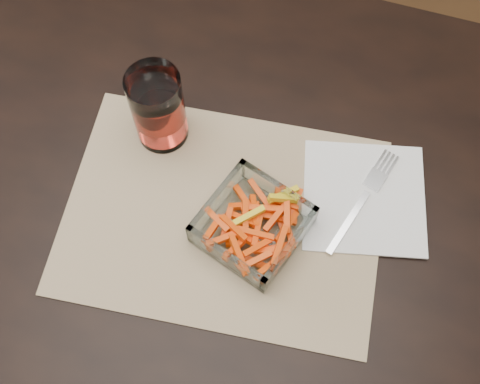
# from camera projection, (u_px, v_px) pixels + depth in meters

# --- Properties ---
(dining_table) EXTENTS (1.60, 0.90, 0.75)m
(dining_table) POSITION_uv_depth(u_px,v_px,m) (158.00, 212.00, 0.96)
(dining_table) COLOR black
(dining_table) RESTS_ON ground
(placemat) EXTENTS (0.48, 0.37, 0.00)m
(placemat) POSITION_uv_depth(u_px,v_px,m) (223.00, 215.00, 0.86)
(placemat) COLOR tan
(placemat) RESTS_ON dining_table
(glass_bowl) EXTENTS (0.16, 0.16, 0.05)m
(glass_bowl) POSITION_uv_depth(u_px,v_px,m) (253.00, 226.00, 0.83)
(glass_bowl) COLOR white
(glass_bowl) RESTS_ON placemat
(tumbler) EXTENTS (0.08, 0.08, 0.14)m
(tumbler) POSITION_uv_depth(u_px,v_px,m) (158.00, 110.00, 0.86)
(tumbler) COLOR white
(tumbler) RESTS_ON placemat
(napkin) EXTENTS (0.21, 0.21, 0.00)m
(napkin) POSITION_uv_depth(u_px,v_px,m) (364.00, 197.00, 0.87)
(napkin) COLOR white
(napkin) RESTS_ON placemat
(fork) EXTENTS (0.07, 0.18, 0.00)m
(fork) POSITION_uv_depth(u_px,v_px,m) (364.00, 198.00, 0.87)
(fork) COLOR silver
(fork) RESTS_ON napkin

